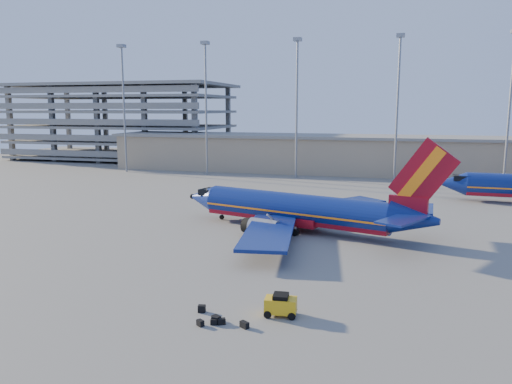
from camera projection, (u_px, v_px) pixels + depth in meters
ground at (262, 230)px, 60.20m from camera, size 220.00×220.00×0.00m
terminal_building at (372, 155)px, 111.87m from camera, size 122.00×16.00×8.50m
parking_garage at (123, 118)px, 145.14m from camera, size 62.00×32.00×21.40m
light_mast_row at (346, 93)px, 99.63m from camera, size 101.60×1.60×28.65m
aircraft_main at (301, 210)px, 59.62m from camera, size 33.55×31.81×11.63m
baggage_tug at (281, 305)px, 35.19m from camera, size 2.36×1.57×1.61m
luggage_pile at (216, 319)px, 34.26m from camera, size 4.38×2.70×0.53m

